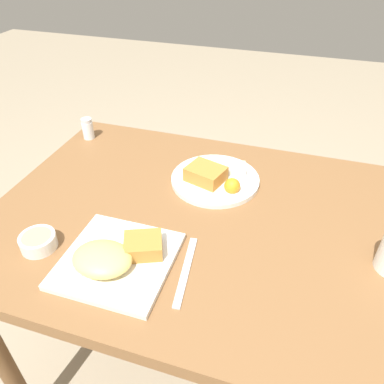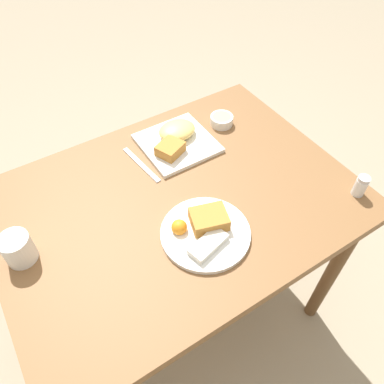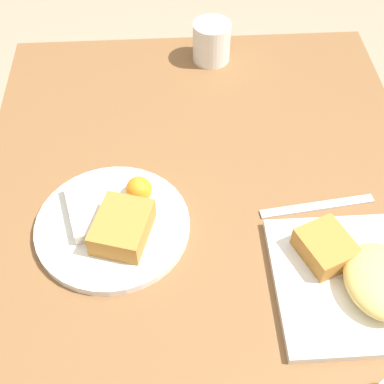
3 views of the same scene
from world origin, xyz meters
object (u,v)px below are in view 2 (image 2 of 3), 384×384
object	(u,v)px
plate_oval_far	(205,231)
sauce_ramekin	(222,120)
plate_square_near	(176,139)
salt_shaker	(360,187)
coffee_mug	(18,249)
butter_knife	(141,164)

from	to	relation	value
plate_oval_far	sauce_ramekin	bearing A→B (deg)	-130.83
plate_square_near	plate_oval_far	xyz separation A→B (m)	(0.13, 0.36, -0.01)
salt_shaker	coffee_mug	world-z (taller)	coffee_mug
coffee_mug	butter_knife	bearing A→B (deg)	-161.31
salt_shaker	sauce_ramekin	bearing A→B (deg)	-72.52
salt_shaker	coffee_mug	size ratio (longest dim) A/B	0.83
plate_oval_far	butter_knife	world-z (taller)	plate_oval_far
salt_shaker	coffee_mug	bearing A→B (deg)	-19.05
plate_square_near	plate_oval_far	size ratio (longest dim) A/B	0.94
butter_knife	coffee_mug	distance (m)	0.45
butter_knife	coffee_mug	size ratio (longest dim) A/B	2.30
plate_square_near	sauce_ramekin	distance (m)	0.19
plate_square_near	sauce_ramekin	size ratio (longest dim) A/B	2.88
sauce_ramekin	butter_knife	bearing A→B (deg)	5.40
coffee_mug	plate_oval_far	bearing A→B (deg)	156.57
plate_oval_far	sauce_ramekin	size ratio (longest dim) A/B	3.06
butter_knife	coffee_mug	bearing A→B (deg)	-78.28
plate_square_near	plate_oval_far	world-z (taller)	plate_square_near
plate_oval_far	sauce_ramekin	world-z (taller)	plate_oval_far
sauce_ramekin	butter_knife	size ratio (longest dim) A/B	0.41
plate_oval_far	salt_shaker	world-z (taller)	salt_shaker
plate_square_near	butter_knife	world-z (taller)	plate_square_near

